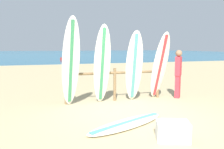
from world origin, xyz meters
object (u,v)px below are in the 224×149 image
object	(u,v)px
surfboard_leaning_center_left	(134,67)
small_boat_offshore	(69,58)
surfboard_leaning_far_left	(71,63)
surfboard_lying_on_sand	(127,123)
cooler_box	(173,131)
surfboard_rack	(115,79)
beachgoer_standing	(178,72)
surfboard_leaning_left	(102,65)
surfboard_leaning_center	(160,66)

from	to	relation	value
surfboard_leaning_center_left	small_boat_offshore	xyz separation A→B (m)	(0.75, 23.92, -0.87)
surfboard_leaning_far_left	small_boat_offshore	xyz separation A→B (m)	(2.74, 24.01, -1.04)
surfboard_lying_on_sand	cooler_box	distance (m)	1.16
surfboard_rack	cooler_box	size ratio (longest dim) A/B	5.41
beachgoer_standing	surfboard_leaning_center_left	bearing A→B (deg)	-177.13
surfboard_leaning_far_left	beachgoer_standing	bearing A→B (deg)	2.78
surfboard_leaning_left	beachgoer_standing	distance (m)	2.71
surfboard_leaning_far_left	surfboard_lying_on_sand	size ratio (longest dim) A/B	1.15
small_boat_offshore	surfboard_lying_on_sand	bearing A→B (deg)	-93.83
surfboard_leaning_center	surfboard_lying_on_sand	size ratio (longest dim) A/B	0.99
surfboard_rack	surfboard_leaning_center_left	xyz separation A→B (m)	(0.53, -0.34, 0.42)
small_boat_offshore	surfboard_rack	bearing A→B (deg)	-93.11
surfboard_leaning_center_left	beachgoer_standing	distance (m)	1.68
surfboard_leaning_far_left	surfboard_leaning_center	world-z (taller)	surfboard_leaning_far_left
surfboard_rack	surfboard_leaning_left	bearing A→B (deg)	-151.13
surfboard_lying_on_sand	small_boat_offshore	bearing A→B (deg)	86.17
surfboard_leaning_center	surfboard_leaning_far_left	bearing A→B (deg)	-177.83
surfboard_leaning_left	beachgoer_standing	bearing A→B (deg)	0.26
surfboard_leaning_left	small_boat_offshore	world-z (taller)	surfboard_leaning_left
surfboard_leaning_left	surfboard_rack	bearing A→B (deg)	28.87
surfboard_leaning_center_left	surfboard_leaning_center	world-z (taller)	surfboard_leaning_center_left
surfboard_leaning_far_left	surfboard_leaning_left	distance (m)	0.98
small_boat_offshore	cooler_box	distance (m)	26.92
surfboard_leaning_left	cooler_box	xyz separation A→B (m)	(0.56, -3.04, -1.03)
surfboard_leaning_far_left	beachgoer_standing	size ratio (longest dim) A/B	1.57
surfboard_leaning_far_left	small_boat_offshore	world-z (taller)	surfboard_leaning_far_left
surfboard_rack	surfboard_leaning_far_left	world-z (taller)	surfboard_leaning_far_left
cooler_box	surfboard_rack	bearing A→B (deg)	113.37
beachgoer_standing	surfboard_lying_on_sand	bearing A→B (deg)	-142.54
surfboard_leaning_left	surfboard_leaning_center	xyz separation A→B (m)	(1.94, -0.06, -0.09)
surfboard_lying_on_sand	beachgoer_standing	xyz separation A→B (m)	(2.65, 2.03, 0.87)
surfboard_rack	surfboard_leaning_far_left	xyz separation A→B (m)	(-1.46, -0.44, 0.59)
surfboard_leaning_far_left	surfboard_leaning_left	size ratio (longest dim) A/B	1.07
surfboard_leaning_center_left	small_boat_offshore	distance (m)	23.95
surfboard_rack	surfboard_leaning_left	distance (m)	0.76
surfboard_leaning_center_left	surfboard_rack	bearing A→B (deg)	147.00
surfboard_lying_on_sand	surfboard_leaning_center	bearing A→B (deg)	45.93
surfboard_leaning_left	surfboard_leaning_center_left	world-z (taller)	surfboard_leaning_left
surfboard_leaning_far_left	surfboard_leaning_center	bearing A→B (deg)	2.17
small_boat_offshore	surfboard_leaning_center_left	bearing A→B (deg)	-91.80
small_boat_offshore	surfboard_leaning_center	bearing A→B (deg)	-89.60
surfboard_leaning_center_left	small_boat_offshore	size ratio (longest dim) A/B	0.92
beachgoer_standing	cooler_box	bearing A→B (deg)	-124.91
surfboard_leaning_center	small_boat_offshore	size ratio (longest dim) A/B	0.91
surfboard_rack	cooler_box	distance (m)	3.35
beachgoer_standing	small_boat_offshore	world-z (taller)	beachgoer_standing
surfboard_rack	cooler_box	xyz separation A→B (m)	(0.07, -3.31, -0.53)
surfboard_leaning_left	surfboard_lying_on_sand	xyz separation A→B (m)	(0.04, -2.02, -1.17)
surfboard_lying_on_sand	cooler_box	size ratio (longest dim) A/B	3.75
surfboard_leaning_far_left	surfboard_leaning_center	size ratio (longest dim) A/B	1.16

